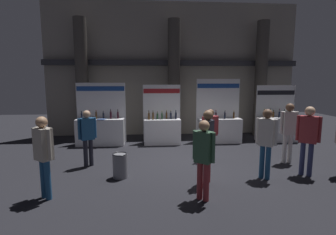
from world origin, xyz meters
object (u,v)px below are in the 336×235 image
visitor_3 (289,128)px  visitor_9 (44,150)px  visitor_4 (204,154)px  visitor_8 (208,141)px  exhibitor_booth_0 (101,129)px  visitor_1 (308,134)px  trash_bin (120,165)px  visitor_2 (87,134)px  exhibitor_booth_2 (219,127)px  exhibitor_booth_1 (162,129)px  visitor_7 (210,130)px  exhibitor_booth_3 (277,127)px  visitor_0 (266,138)px

visitor_3 → visitor_9: 6.68m
visitor_4 → visitor_8: bearing=112.3°
exhibitor_booth_0 → visitor_8: (3.28, -4.09, 0.45)m
visitor_1 → trash_bin: bearing=-144.3°
visitor_4 → visitor_2: bearing=-179.1°
exhibitor_booth_2 → visitor_8: bearing=-109.4°
exhibitor_booth_0 → visitor_4: bearing=-58.9°
exhibitor_booth_0 → visitor_3: size_ratio=1.32×
visitor_3 → exhibitor_booth_0: bearing=160.3°
visitor_1 → visitor_2: bearing=-153.3°
exhibitor_booth_1 → trash_bin: bearing=-109.9°
visitor_2 → visitor_1: bearing=-39.9°
visitor_2 → visitor_7: visitor_2 is taller
exhibitor_booth_0 → visitor_2: exhibitor_booth_0 is taller
exhibitor_booth_3 → visitor_2: bearing=-159.8°
visitor_0 → visitor_4: bearing=-110.6°
visitor_3 → visitor_7: 2.34m
exhibitor_booth_0 → visitor_1: exhibitor_booth_0 is taller
exhibitor_booth_0 → visitor_8: exhibitor_booth_0 is taller
exhibitor_booth_0 → visitor_9: (-0.32, -4.64, 0.44)m
visitor_2 → visitor_8: 3.53m
visitor_0 → visitor_9: (-5.13, -0.72, -0.01)m
exhibitor_booth_3 → visitor_0: bearing=-121.0°
exhibitor_booth_1 → visitor_1: (3.60, -3.78, 0.51)m
visitor_1 → exhibitor_booth_1: bearing=171.9°
exhibitor_booth_3 → visitor_7: bearing=-146.2°
exhibitor_booth_2 → visitor_7: (-0.94, -2.31, 0.34)m
visitor_2 → exhibitor_booth_1: bearing=19.6°
visitor_2 → visitor_4: bearing=-68.0°
visitor_9 → exhibitor_booth_1: bearing=98.7°
exhibitor_booth_1 → exhibitor_booth_2: (2.33, 0.07, 0.02)m
visitor_0 → visitor_1: visitor_1 is taller
trash_bin → visitor_9: 1.95m
visitor_2 → visitor_7: (3.70, 0.33, -0.01)m
visitor_0 → visitor_2: (-4.72, 1.35, -0.10)m
exhibitor_booth_3 → visitor_7: (-3.40, -2.28, 0.36)m
visitor_1 → visitor_2: 6.03m
trash_bin → exhibitor_booth_1: bearing=70.1°
exhibitor_booth_1 → visitor_1: 5.24m
trash_bin → visitor_1: bearing=-2.6°
visitor_1 → visitor_9: (-6.32, -0.86, -0.05)m
exhibitor_booth_0 → visitor_8: 5.26m
trash_bin → visitor_7: size_ratio=0.40×
visitor_1 → visitor_7: (-2.21, 1.54, -0.15)m
exhibitor_booth_3 → trash_bin: (-6.07, -3.60, -0.28)m
exhibitor_booth_2 → visitor_4: exhibitor_booth_2 is taller
trash_bin → visitor_9: bearing=-143.1°
visitor_3 → exhibitor_booth_2: bearing=120.1°
exhibitor_booth_3 → visitor_1: (-1.19, -3.82, 0.51)m
exhibitor_booth_1 → visitor_1: exhibitor_booth_1 is taller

